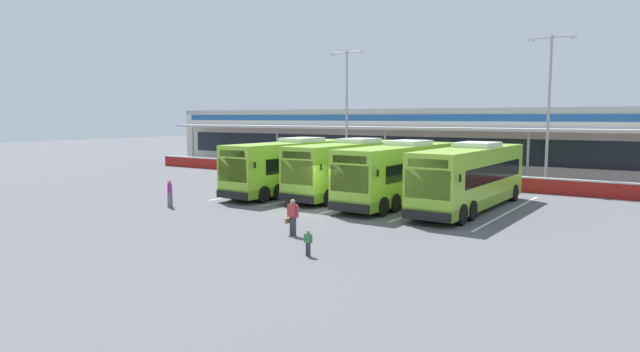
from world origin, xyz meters
TOP-DOWN VIEW (x-y plane):
  - ground_plane at (0.00, 0.00)m, footprint 200.00×200.00m
  - terminal_building at (-0.00, 26.91)m, footprint 70.00×13.00m
  - red_barrier_wall at (0.00, 14.50)m, footprint 60.00×0.40m
  - coach_bus_leftmost at (-6.08, 5.33)m, footprint 3.01×12.19m
  - coach_bus_left_centre at (-2.10, 6.42)m, footprint 3.01×12.19m
  - coach_bus_centre at (2.05, 5.36)m, footprint 3.01×12.19m
  - coach_bus_right_centre at (6.32, 5.39)m, footprint 3.01×12.19m
  - bay_stripe_far_west at (-8.40, 6.00)m, footprint 0.14×13.00m
  - bay_stripe_west at (-4.20, 6.00)m, footprint 0.14×13.00m
  - bay_stripe_mid_west at (0.00, 6.00)m, footprint 0.14×13.00m
  - bay_stripe_centre at (4.20, 6.00)m, footprint 0.14×13.00m
  - bay_stripe_mid_east at (8.40, 6.00)m, footprint 0.14×13.00m
  - pedestrian_with_handbag at (2.03, -5.65)m, footprint 0.64×0.31m
  - pedestrian_in_dark_coat at (-8.44, -3.55)m, footprint 0.50×0.41m
  - pedestrian_child at (4.66, -8.19)m, footprint 0.33×0.18m
  - lamp_post_west at (-8.76, 16.82)m, footprint 3.24×0.28m
  - lamp_post_centre at (7.97, 17.25)m, footprint 3.24×0.28m

SIDE VIEW (x-z plane):
  - ground_plane at x=0.00m, z-range 0.00..0.00m
  - bay_stripe_far_west at x=-8.40m, z-range 0.00..0.01m
  - bay_stripe_west at x=-4.20m, z-range 0.00..0.01m
  - bay_stripe_mid_west at x=0.00m, z-range 0.00..0.01m
  - bay_stripe_centre at x=4.20m, z-range 0.00..0.01m
  - bay_stripe_mid_east at x=8.40m, z-range 0.00..0.01m
  - pedestrian_child at x=4.66m, z-range 0.04..1.04m
  - red_barrier_wall at x=0.00m, z-range 0.01..1.10m
  - pedestrian_with_handbag at x=2.03m, z-range 0.05..1.67m
  - pedestrian_in_dark_coat at x=-8.44m, z-range 0.06..1.68m
  - coach_bus_leftmost at x=-6.08m, z-range -0.10..3.68m
  - coach_bus_left_centre at x=-2.10m, z-range -0.10..3.68m
  - coach_bus_centre at x=2.05m, z-range -0.10..3.68m
  - coach_bus_right_centre at x=6.32m, z-range -0.10..3.68m
  - terminal_building at x=0.00m, z-range 0.01..6.01m
  - lamp_post_west at x=-8.76m, z-range 0.79..11.79m
  - lamp_post_centre at x=7.97m, z-range 0.79..11.79m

